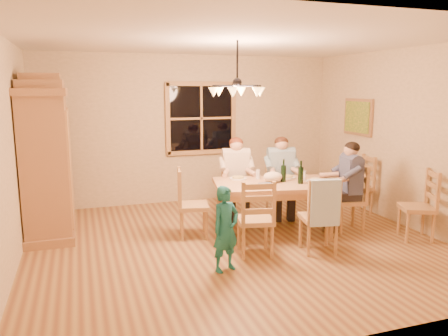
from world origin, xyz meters
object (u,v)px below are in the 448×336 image
object	(u,v)px
armoire	(47,162)
chair_far_left	(236,201)
adult_plaid_man	(281,167)
wine_bottle_b	(301,172)
wine_bottle_a	(283,170)
chair_spare_front	(416,218)
adult_woman	(236,168)
dining_table	(273,190)
chair_near_right	(318,229)
chair_end_right	(348,210)
chair_far_right	(280,199)
chandelier	(237,90)
chair_end_left	(193,216)
child	(226,229)
chair_spare_back	(357,196)
adult_slate_man	(350,175)
chair_near_left	(255,231)

from	to	relation	value
armoire	chair_far_left	xyz separation A→B (m)	(2.81, -0.17, -0.75)
adult_plaid_man	wine_bottle_b	size ratio (longest dim) A/B	2.65
wine_bottle_a	chair_spare_front	distance (m)	1.96
chair_far_left	adult_woman	size ratio (longest dim) A/B	1.13
dining_table	chair_spare_front	xyz separation A→B (m)	(1.80, -0.87, -0.35)
chair_near_right	chair_end_right	xyz separation A→B (m)	(0.88, 0.63, 0.00)
chair_far_left	chair_far_right	size ratio (longest dim) A/B	1.00
chandelier	adult_plaid_man	xyz separation A→B (m)	(1.12, 0.95, -1.24)
chair_end_left	adult_plaid_man	bearing A→B (deg)	117.98
dining_table	chair_end_left	distance (m)	1.21
adult_plaid_man	armoire	bearing A→B (deg)	6.10
child	chair_spare_back	world-z (taller)	child
chair_far_right	adult_slate_man	distance (m)	1.26
dining_table	wine_bottle_a	xyz separation A→B (m)	(0.17, 0.01, 0.27)
chair_far_left	chair_near_right	world-z (taller)	same
chair_far_left	chair_spare_front	xyz separation A→B (m)	(2.06, -1.72, 0.00)
armoire	chair_spare_front	xyz separation A→B (m)	(4.87, -1.89, -0.75)
adult_slate_man	wine_bottle_b	xyz separation A→B (m)	(-0.79, 0.03, 0.08)
chair_far_right	armoire	bearing A→B (deg)	6.10
chair_end_left	wine_bottle_b	xyz separation A→B (m)	(1.47, -0.41, 0.62)
chair_end_right	wine_bottle_b	distance (m)	1.01
chair_far_left	chair_end_right	xyz separation A→B (m)	(1.39, -1.07, 0.00)
armoire	chair_far_right	size ratio (longest dim) A/B	2.32
chair_near_right	wine_bottle_b	distance (m)	0.91
chandelier	chair_near_left	world-z (taller)	chandelier
child	chair_spare_front	xyz separation A→B (m)	(2.88, 0.17, -0.20)
chair_end_left	adult_plaid_man	xyz separation A→B (m)	(1.60, 0.49, 0.54)
adult_woman	child	size ratio (longest dim) A/B	0.87
armoire	chair_near_right	distance (m)	3.89
chair_end_right	adult_woman	xyz separation A→B (m)	(-1.39, 1.07, 0.54)
armoire	chair_near_right	world-z (taller)	armoire
adult_woman	adult_slate_man	size ratio (longest dim) A/B	1.00
chair_near_right	chair_spare_back	world-z (taller)	same
chair_near_left	wine_bottle_a	size ratio (longest dim) A/B	3.00
adult_slate_man	chair_spare_back	xyz separation A→B (m)	(0.67, 0.73, -0.54)
dining_table	chair_near_left	world-z (taller)	chair_near_left
chandelier	chair_spare_front	size ratio (longest dim) A/B	0.78
chair_far_right	chair_spare_front	world-z (taller)	same
chair_end_right	child	distance (m)	2.37
chair_far_left	chair_spare_back	size ratio (longest dim) A/B	1.00
chair_end_left	chair_spare_front	xyz separation A→B (m)	(2.94, -1.10, 0.00)
dining_table	adult_woman	world-z (taller)	adult_woman
chair_spare_front	adult_slate_man	bearing A→B (deg)	67.93
chandelier	adult_woman	size ratio (longest dim) A/B	0.88
wine_bottle_b	chair_end_right	bearing A→B (deg)	-2.20
dining_table	chair_spare_back	xyz separation A→B (m)	(1.80, 0.51, -0.35)
chair_end_right	dining_table	bearing A→B (deg)	90.00
chair_end_left	adult_slate_man	world-z (taller)	adult_slate_man
chair_end_right	child	xyz separation A→B (m)	(-2.21, -0.82, 0.20)
chair_end_left	chair_end_right	bearing A→B (deg)	90.00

